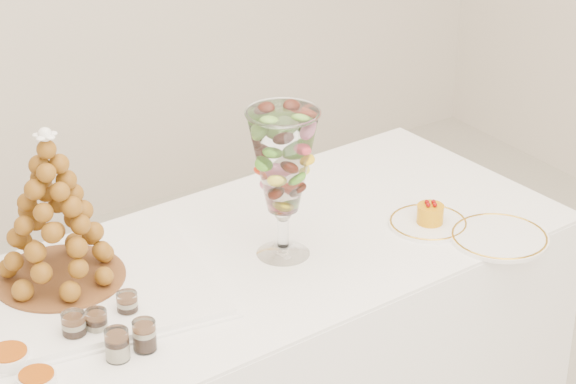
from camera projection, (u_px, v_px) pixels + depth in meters
buffet_table at (224, 384)px, 2.99m from camera, size 1.96×0.89×0.73m
lace_tray at (74, 294)px, 2.69m from camera, size 0.71×0.57×0.02m
macaron_vase at (283, 164)px, 2.77m from camera, size 0.18×0.18×0.39m
cake_plate at (428, 223)px, 3.02m from camera, size 0.21×0.21×0.01m
spare_plate at (499, 238)px, 2.94m from camera, size 0.26×0.26×0.01m
verrine_a at (74, 328)px, 2.51m from camera, size 0.06×0.06×0.07m
verrine_b at (97, 324)px, 2.53m from camera, size 0.05×0.05×0.07m
verrine_c at (127, 306)px, 2.59m from camera, size 0.05×0.05×0.07m
verrine_d at (117, 345)px, 2.45m from camera, size 0.07×0.07×0.07m
verrine_e at (144, 336)px, 2.48m from camera, size 0.06×0.06×0.07m
ramekin_back at (9, 358)px, 2.44m from camera, size 0.09×0.09×0.03m
ramekin_front at (37, 380)px, 2.37m from camera, size 0.08×0.08×0.03m
croquembouche at (53, 208)px, 2.64m from camera, size 0.32×0.32×0.40m
mousse_cake at (430, 214)px, 3.00m from camera, size 0.07×0.07×0.06m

